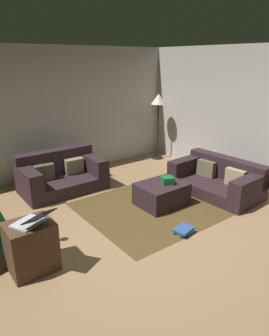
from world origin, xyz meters
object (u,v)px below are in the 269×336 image
(book_stack, at_px, (183,231))
(corner_lamp, at_px, (159,104))
(couch_left, at_px, (61,175))
(couch_right, at_px, (218,179))
(gift_box, at_px, (168,180))
(ottoman, at_px, (161,194))
(side_table, at_px, (31,247))
(laptop, at_px, (32,220))
(tv_remote, at_px, (173,183))

(book_stack, relative_size, corner_lamp, 0.19)
(couch_left, relative_size, couch_right, 0.92)
(couch_right, distance_m, gift_box, 1.14)
(couch_right, distance_m, book_stack, 1.71)
(ottoman, xyz_separation_m, corner_lamp, (1.65, 2.01, 1.15))
(side_table, height_order, book_stack, side_table)
(couch_right, height_order, corner_lamp, corner_lamp)
(side_table, height_order, laptop, laptop)
(laptop, bearing_deg, corner_lamp, 31.63)
(gift_box, distance_m, book_stack, 1.03)
(couch_right, distance_m, corner_lamp, 2.53)
(tv_remote, height_order, side_table, side_table)
(book_stack, xyz_separation_m, corner_lamp, (2.03, 2.90, 1.28))
(side_table, bearing_deg, couch_left, 57.69)
(laptop, bearing_deg, side_table, 115.51)
(ottoman, height_order, tv_remote, tv_remote)
(tv_remote, bearing_deg, corner_lamp, 72.99)
(gift_box, distance_m, laptop, 2.43)
(side_table, relative_size, laptop, 1.14)
(gift_box, height_order, corner_lamp, corner_lamp)
(couch_left, relative_size, side_table, 2.51)
(ottoman, height_order, laptop, laptop)
(couch_left, height_order, book_stack, couch_left)
(couch_left, xyz_separation_m, tv_remote, (1.22, -1.74, 0.11))
(book_stack, bearing_deg, side_table, 165.14)
(couch_right, bearing_deg, couch_left, 47.49)
(couch_left, bearing_deg, ottoman, 123.27)
(ottoman, relative_size, tv_remote, 4.85)
(ottoman, distance_m, book_stack, 0.98)
(couch_left, xyz_separation_m, gift_box, (1.14, -1.69, 0.15))
(couch_right, bearing_deg, ottoman, 76.15)
(ottoman, relative_size, laptop, 1.48)
(couch_left, xyz_separation_m, side_table, (-1.27, -2.01, 0.02))
(gift_box, xyz_separation_m, side_table, (-2.42, -0.32, -0.14))
(couch_right, height_order, side_table, couch_right)
(book_stack, bearing_deg, ottoman, 67.07)
(side_table, bearing_deg, gift_box, 7.54)
(tv_remote, bearing_deg, couch_left, 143.36)
(side_table, bearing_deg, corner_lamp, 30.79)
(book_stack, bearing_deg, couch_left, 105.25)
(gift_box, xyz_separation_m, tv_remote, (0.07, -0.05, -0.05))
(couch_left, xyz_separation_m, couch_right, (2.26, -1.87, -0.04))
(ottoman, distance_m, gift_box, 0.27)
(couch_right, xyz_separation_m, tv_remote, (-1.04, 0.12, 0.14))
(gift_box, bearing_deg, book_stack, -118.43)
(couch_left, height_order, couch_right, couch_left)
(couch_left, relative_size, laptop, 2.86)
(couch_right, relative_size, laptop, 3.10)
(gift_box, xyz_separation_m, laptop, (-2.39, -0.38, 0.22))
(couch_left, distance_m, book_stack, 2.63)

